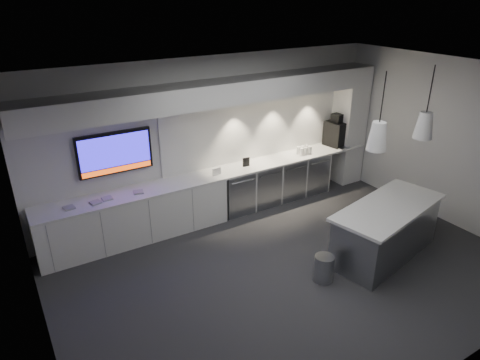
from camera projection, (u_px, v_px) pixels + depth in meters
floor at (291, 270)px, 6.75m from camera, size 7.00×7.00×0.00m
ceiling at (302, 78)px, 5.52m from camera, size 7.00×7.00×0.00m
wall_back at (214, 137)px, 8.09m from camera, size 7.00×0.00×7.00m
wall_front at (454, 275)px, 4.18m from camera, size 7.00×0.00×7.00m
wall_left at (31, 256)px, 4.48m from camera, size 0.00×7.00×7.00m
wall_right at (448, 142)px, 7.79m from camera, size 0.00×7.00×7.00m
back_counter at (223, 173)px, 8.08m from camera, size 6.80×0.65×0.04m
left_base_cabinets at (136, 217)px, 7.44m from camera, size 3.30×0.63×0.86m
fridge_unit_a at (235, 191)px, 8.39m from camera, size 0.60×0.61×0.85m
fridge_unit_b at (261, 184)px, 8.69m from camera, size 0.60×0.61×0.85m
fridge_unit_c at (286, 178)px, 8.98m from camera, size 0.60×0.61×0.85m
fridge_unit_d at (309, 172)px, 9.28m from camera, size 0.60×0.61×0.85m
backsplash at (267, 125)px, 8.62m from camera, size 4.60×0.03×1.30m
soffit at (221, 92)px, 7.48m from camera, size 6.90×0.60×0.40m
column at (349, 125)px, 9.44m from camera, size 0.55×0.55×2.60m
wall_tv at (115, 153)px, 7.12m from camera, size 1.25×0.07×0.72m
island at (386, 230)px, 6.98m from camera, size 2.27×1.35×0.90m
bin at (324, 268)px, 6.44m from camera, size 0.37×0.37×0.42m
coffee_machine at (336, 133)px, 9.32m from camera, size 0.46×0.61×0.71m
sign_black at (246, 162)px, 8.28m from camera, size 0.14×0.04×0.18m
sign_white at (217, 172)px, 7.89m from camera, size 0.18×0.04×0.14m
cup_cluster at (304, 150)px, 8.91m from camera, size 0.30×0.19×0.16m
tray_a at (69, 208)px, 6.71m from camera, size 0.18×0.18×0.02m
tray_b at (96, 202)px, 6.88m from camera, size 0.19×0.19×0.02m
tray_c at (107, 198)px, 7.01m from camera, size 0.16×0.16×0.02m
tray_d at (138, 192)px, 7.23m from camera, size 0.19×0.19×0.02m
pendant_left at (378, 136)px, 6.05m from camera, size 0.29×0.29×1.11m
pendant_right at (424, 125)px, 6.53m from camera, size 0.29×0.29×1.11m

